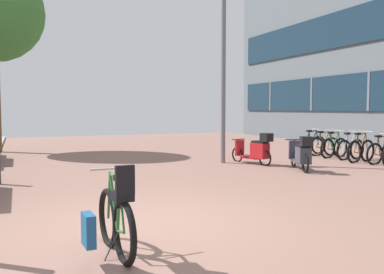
% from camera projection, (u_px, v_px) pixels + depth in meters
% --- Properties ---
extents(ground, '(21.00, 40.00, 0.13)m').
position_uv_depth(ground, '(233.00, 215.00, 6.38)').
color(ground, '#293232').
extents(bicycle_foreground, '(0.63, 1.37, 1.08)m').
position_uv_depth(bicycle_foreground, '(114.00, 221.00, 4.53)').
color(bicycle_foreground, black).
rests_on(bicycle_foreground, ground).
extents(bicycle_rack_02, '(1.27, 0.48, 0.93)m').
position_uv_depth(bicycle_rack_02, '(382.00, 153.00, 12.14)').
color(bicycle_rack_02, black).
rests_on(bicycle_rack_02, ground).
extents(bicycle_rack_03, '(1.38, 0.48, 0.99)m').
position_uv_depth(bicycle_rack_03, '(361.00, 151.00, 12.62)').
color(bicycle_rack_03, black).
rests_on(bicycle_rack_03, ground).
extents(bicycle_rack_04, '(1.33, 0.48, 0.95)m').
position_uv_depth(bicycle_rack_04, '(350.00, 149.00, 13.25)').
color(bicycle_rack_04, black).
rests_on(bicycle_rack_04, ground).
extents(bicycle_rack_05, '(1.32, 0.48, 0.95)m').
position_uv_depth(bicycle_rack_05, '(334.00, 148.00, 13.77)').
color(bicycle_rack_05, black).
rests_on(bicycle_rack_05, ground).
extents(bicycle_rack_06, '(1.30, 0.48, 0.94)m').
position_uv_depth(bicycle_rack_06, '(324.00, 146.00, 14.37)').
color(bicycle_rack_06, black).
rests_on(bicycle_rack_06, ground).
extents(bicycle_rack_07, '(1.27, 0.48, 0.95)m').
position_uv_depth(bicycle_rack_07, '(312.00, 145.00, 14.93)').
color(bicycle_rack_07, black).
rests_on(bicycle_rack_07, ground).
extents(scooter_near, '(0.68, 1.63, 0.97)m').
position_uv_depth(scooter_near, '(256.00, 150.00, 12.04)').
color(scooter_near, black).
rests_on(scooter_near, ground).
extents(scooter_mid, '(0.91, 1.64, 0.96)m').
position_uv_depth(scooter_mid, '(301.00, 154.00, 10.84)').
color(scooter_mid, black).
rests_on(scooter_mid, ground).
extents(lamp_post, '(0.20, 0.52, 5.59)m').
position_uv_depth(lamp_post, '(223.00, 60.00, 12.20)').
color(lamp_post, slate).
rests_on(lamp_post, ground).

